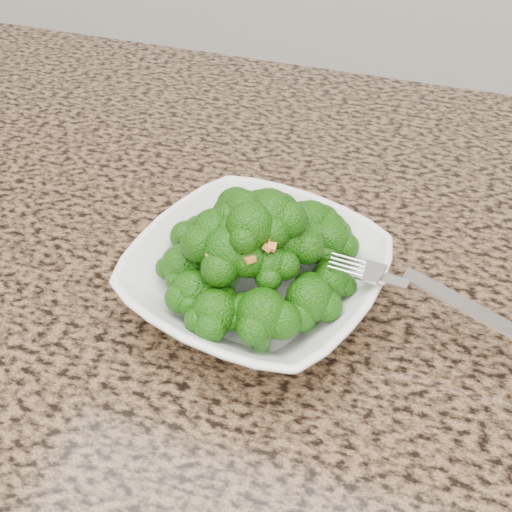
% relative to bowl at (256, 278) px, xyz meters
% --- Properties ---
extents(granite_counter, '(1.64, 1.04, 0.03)m').
position_rel_bowl_xyz_m(granite_counter, '(-0.09, -0.08, -0.04)').
color(granite_counter, brown).
rests_on(granite_counter, cabinet).
extents(bowl, '(0.24, 0.24, 0.05)m').
position_rel_bowl_xyz_m(bowl, '(0.00, 0.00, 0.00)').
color(bowl, white).
rests_on(bowl, granite_counter).
extents(broccoli_pile, '(0.18, 0.18, 0.07)m').
position_rel_bowl_xyz_m(broccoli_pile, '(0.00, 0.00, 0.06)').
color(broccoli_pile, '#1A5609').
rests_on(broccoli_pile, bowl).
extents(garlic_topping, '(0.11, 0.11, 0.01)m').
position_rel_bowl_xyz_m(garlic_topping, '(0.00, 0.00, 0.10)').
color(garlic_topping, orange).
rests_on(garlic_topping, broccoli_pile).
extents(fork, '(0.19, 0.07, 0.01)m').
position_rel_bowl_xyz_m(fork, '(0.11, -0.00, 0.03)').
color(fork, silver).
rests_on(fork, bowl).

